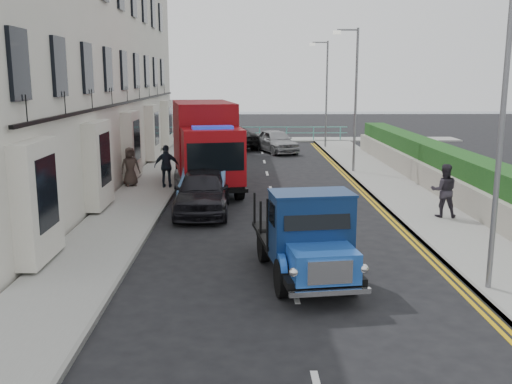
{
  "coord_description": "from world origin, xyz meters",
  "views": [
    {
      "loc": [
        -1.11,
        -13.9,
        4.71
      ],
      "look_at": [
        -0.78,
        2.46,
        1.4
      ],
      "focal_mm": 40.0,
      "sensor_mm": 36.0,
      "label": 1
    }
  ],
  "objects_px": {
    "lamp_mid": "(353,92)",
    "bedford_lorry": "(309,242)",
    "lamp_near": "(497,112)",
    "red_lorry": "(205,143)",
    "parked_car_front": "(202,191)",
    "lamp_far": "(325,88)"
  },
  "relations": [
    {
      "from": "lamp_near",
      "to": "parked_car_front",
      "type": "distance_m",
      "value": 10.77
    },
    {
      "from": "lamp_mid",
      "to": "parked_car_front",
      "type": "relative_size",
      "value": 1.54
    },
    {
      "from": "bedford_lorry",
      "to": "red_lorry",
      "type": "bearing_deg",
      "value": 97.63
    },
    {
      "from": "lamp_near",
      "to": "red_lorry",
      "type": "bearing_deg",
      "value": 119.16
    },
    {
      "from": "lamp_near",
      "to": "red_lorry",
      "type": "xyz_separation_m",
      "value": [
        -6.98,
        12.5,
        -2.06
      ]
    },
    {
      "from": "lamp_far",
      "to": "red_lorry",
      "type": "xyz_separation_m",
      "value": [
        -6.98,
        -13.5,
        -2.06
      ]
    },
    {
      "from": "red_lorry",
      "to": "lamp_near",
      "type": "bearing_deg",
      "value": -70.6
    },
    {
      "from": "red_lorry",
      "to": "parked_car_front",
      "type": "distance_m",
      "value": 4.92
    },
    {
      "from": "lamp_mid",
      "to": "red_lorry",
      "type": "bearing_deg",
      "value": -153.37
    },
    {
      "from": "lamp_near",
      "to": "bedford_lorry",
      "type": "relative_size",
      "value": 1.48
    },
    {
      "from": "lamp_mid",
      "to": "bedford_lorry",
      "type": "xyz_separation_m",
      "value": [
        -3.81,
        -15.33,
        -3.01
      ]
    },
    {
      "from": "lamp_far",
      "to": "lamp_mid",
      "type": "bearing_deg",
      "value": -90.0
    },
    {
      "from": "lamp_mid",
      "to": "lamp_far",
      "type": "height_order",
      "value": "same"
    },
    {
      "from": "lamp_mid",
      "to": "parked_car_front",
      "type": "distance_m",
      "value": 11.17
    },
    {
      "from": "bedford_lorry",
      "to": "lamp_mid",
      "type": "bearing_deg",
      "value": 68.7
    },
    {
      "from": "lamp_mid",
      "to": "bedford_lorry",
      "type": "relative_size",
      "value": 1.48
    },
    {
      "from": "bedford_lorry",
      "to": "parked_car_front",
      "type": "bearing_deg",
      "value": 105.45
    },
    {
      "from": "bedford_lorry",
      "to": "parked_car_front",
      "type": "distance_m",
      "value": 7.66
    },
    {
      "from": "lamp_near",
      "to": "red_lorry",
      "type": "relative_size",
      "value": 0.96
    },
    {
      "from": "lamp_far",
      "to": "bedford_lorry",
      "type": "distance_m",
      "value": 25.8
    },
    {
      "from": "lamp_near",
      "to": "lamp_far",
      "type": "relative_size",
      "value": 1.0
    },
    {
      "from": "lamp_near",
      "to": "lamp_mid",
      "type": "height_order",
      "value": "same"
    }
  ]
}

